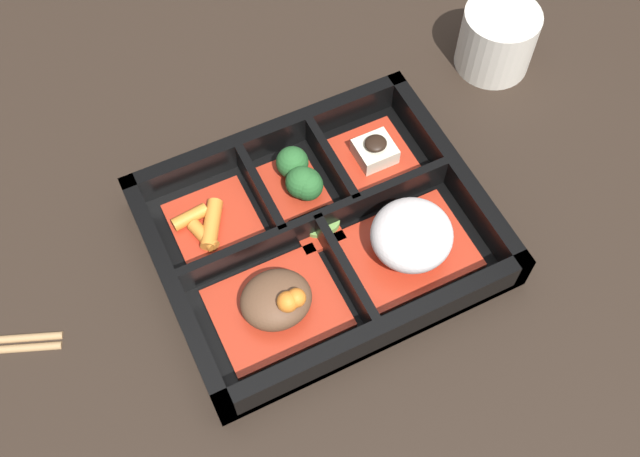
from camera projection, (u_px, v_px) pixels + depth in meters
name	position (u px, v px, depth m)	size (l,w,h in m)	color
ground_plane	(320.00, 242.00, 0.68)	(3.00, 3.00, 0.00)	black
bento_base	(320.00, 240.00, 0.68)	(0.29, 0.24, 0.01)	black
bento_rim	(319.00, 228.00, 0.67)	(0.29, 0.24, 0.04)	black
bowl_rice	(411.00, 238.00, 0.65)	(0.11, 0.09, 0.05)	#B22D19
bowl_stew	(277.00, 302.00, 0.63)	(0.11, 0.09, 0.05)	#B22D19
bowl_tofu	(375.00, 154.00, 0.71)	(0.07, 0.08, 0.03)	#B22D19
bowl_greens	(301.00, 179.00, 0.69)	(0.05, 0.08, 0.04)	#B22D19
bowl_carrots	(210.00, 224.00, 0.67)	(0.08, 0.08, 0.02)	#B22D19
bowl_pickles	(321.00, 226.00, 0.67)	(0.04, 0.04, 0.01)	#B22D19
tea_cup	(497.00, 38.00, 0.76)	(0.08, 0.08, 0.07)	beige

